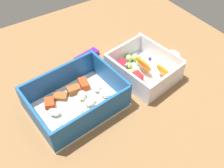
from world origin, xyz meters
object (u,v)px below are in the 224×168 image
object	(u,v)px
pasta_container	(77,100)
paper_cup_liner	(172,57)
fruit_bowl	(143,69)
candy_bar	(87,56)

from	to	relation	value
pasta_container	paper_cup_liner	bearing A→B (deg)	-4.55
fruit_bowl	paper_cup_liner	size ratio (longest dim) A/B	4.33
pasta_container	fruit_bowl	distance (cm)	18.78
paper_cup_liner	candy_bar	bearing A→B (deg)	144.96
pasta_container	candy_bar	world-z (taller)	pasta_container
pasta_container	fruit_bowl	bearing A→B (deg)	-5.80
fruit_bowl	candy_bar	distance (cm)	16.34
pasta_container	candy_bar	distance (cm)	17.07
fruit_bowl	paper_cup_liner	distance (cm)	10.67
candy_bar	paper_cup_liner	bearing A→B (deg)	-35.04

